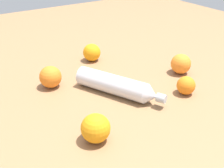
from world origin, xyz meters
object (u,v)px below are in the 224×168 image
(orange_4, at_px, (181,64))
(orange_0, at_px, (96,128))
(orange_1, at_px, (186,85))
(orange_2, at_px, (92,52))
(water_bottle, at_px, (117,86))
(orange_3, at_px, (50,77))

(orange_4, bearing_deg, orange_0, 20.01)
(orange_1, xyz_separation_m, orange_2, (0.12, -0.41, 0.01))
(orange_4, bearing_deg, water_bottle, 0.74)
(orange_0, bearing_deg, orange_4, -159.99)
(orange_0, relative_size, orange_4, 1.02)
(orange_0, height_order, orange_3, same)
(orange_1, relative_size, orange_3, 0.81)
(orange_0, xyz_separation_m, orange_2, (-0.25, -0.46, -0.00))
(orange_1, bearing_deg, orange_3, -39.10)
(orange_1, height_order, orange_4, orange_4)
(orange_4, bearing_deg, orange_3, -19.96)
(orange_1, distance_m, orange_2, 0.43)
(orange_2, height_order, orange_4, orange_4)
(water_bottle, height_order, orange_4, orange_4)
(water_bottle, relative_size, orange_1, 4.94)
(orange_1, bearing_deg, orange_4, -128.62)
(orange_0, bearing_deg, orange_1, -172.70)
(water_bottle, bearing_deg, orange_3, -161.33)
(orange_0, bearing_deg, orange_3, -92.83)
(orange_2, bearing_deg, orange_3, 27.67)
(orange_1, bearing_deg, orange_2, -73.17)
(orange_3, relative_size, orange_4, 1.01)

